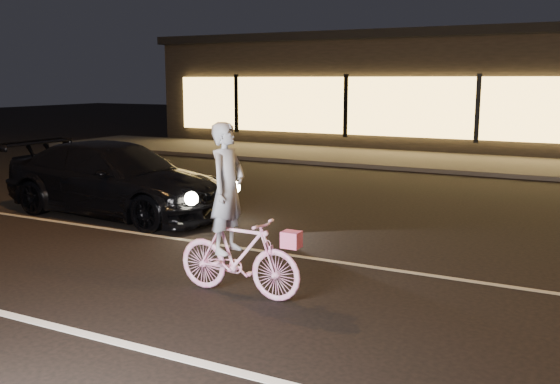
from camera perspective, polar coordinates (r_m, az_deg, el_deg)
The scene contains 7 objects.
ground at distance 7.33m, azimuth -4.48°, elevation -9.89°, with size 90.00×90.00×0.00m, color black.
lane_stripe_near at distance 6.20m, azimuth -12.06°, elevation -13.91°, with size 60.00×0.12×0.01m, color silver.
lane_stripe_far at distance 9.00m, azimuth 2.33°, elevation -5.98°, with size 60.00×0.10×0.01m, color gray.
sidewalk at distance 19.33m, azimuth 16.42°, elevation 2.54°, with size 30.00×4.00×0.12m, color #383533.
storefront at distance 25.06m, azimuth 19.40°, elevation 8.85°, with size 25.40×8.42×4.20m.
cyclist at distance 7.32m, azimuth -4.10°, elevation -3.95°, with size 1.62×0.56×2.04m.
sedan at distance 12.07m, azimuth -14.70°, elevation 1.14°, with size 4.73×2.06×1.35m.
Camera 1 is at (3.68, -5.82, 2.52)m, focal length 40.00 mm.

